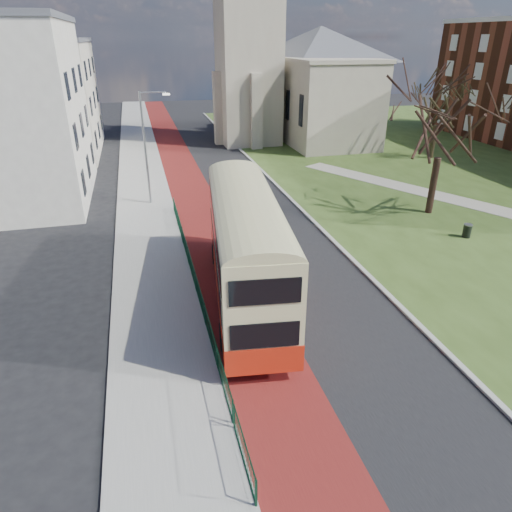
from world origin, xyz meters
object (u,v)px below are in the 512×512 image
object	(u,v)px
winter_tree_far	(440,98)
litter_bin	(467,231)
bus	(246,245)
winter_tree_near	(446,111)
streetlamp	(147,143)

from	to	relation	value
winter_tree_far	litter_bin	distance (m)	22.23
bus	winter_tree_near	xyz separation A→B (m)	(15.52, 8.48, 4.18)
bus	winter_tree_near	bearing A→B (deg)	35.90
litter_bin	streetlamp	bearing A→B (deg)	148.60
streetlamp	bus	bearing A→B (deg)	-76.67
winter_tree_far	litter_bin	size ratio (longest dim) A/B	9.95
litter_bin	winter_tree_near	bearing A→B (deg)	85.89
streetlamp	litter_bin	bearing A→B (deg)	-31.40
bus	litter_bin	world-z (taller)	bus
streetlamp	winter_tree_near	distance (m)	20.53
streetlamp	winter_tree_far	size ratio (longest dim) A/B	0.93
bus	litter_bin	bearing A→B (deg)	21.62
streetlamp	litter_bin	world-z (taller)	streetlamp
bus	winter_tree_far	world-z (taller)	winter_tree_far
streetlamp	litter_bin	xyz separation A→B (m)	(18.84, -11.50, -4.12)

